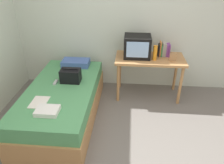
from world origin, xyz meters
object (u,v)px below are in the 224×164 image
object	(u,v)px
picture_frame	(173,57)
magazine	(39,102)
desk	(149,63)
tv	(137,46)
folded_towel	(47,111)
pillow	(76,63)
bed	(63,102)
remote_silver	(56,82)
handbag	(71,76)
water_bottle	(155,53)
book_row	(164,50)
remote_dark	(54,108)

from	to	relation	value
picture_frame	magazine	xyz separation A→B (m)	(-1.87, -1.05, -0.27)
desk	tv	size ratio (longest dim) A/B	2.64
desk	magazine	size ratio (longest dim) A/B	4.00
magazine	folded_towel	bearing A→B (deg)	-47.58
tv	pillow	size ratio (longest dim) A/B	0.92
desk	magazine	distance (m)	1.92
folded_towel	bed	bearing A→B (deg)	91.96
remote_silver	folded_towel	distance (m)	0.75
folded_towel	handbag	bearing A→B (deg)	83.76
pillow	handbag	bearing A→B (deg)	-83.90
water_bottle	magazine	xyz separation A→B (m)	(-1.58, -1.08, -0.33)
book_row	folded_towel	xyz separation A→B (m)	(-1.55, -1.49, -0.29)
picture_frame	folded_towel	bearing A→B (deg)	-143.13
desk	picture_frame	bearing A→B (deg)	-18.89
handbag	water_bottle	bearing A→B (deg)	20.18
desk	handbag	distance (m)	1.36
picture_frame	folded_towel	distance (m)	2.11
bed	book_row	size ratio (longest dim) A/B	8.04
book_row	remote_dark	world-z (taller)	book_row
pillow	remote_dark	xyz separation A→B (m)	(0.03, -1.31, -0.04)
handbag	magazine	bearing A→B (deg)	-114.68
picture_frame	remote_dark	distance (m)	2.02
tv	pillow	xyz separation A→B (m)	(-1.07, -0.01, -0.34)
tv	water_bottle	size ratio (longest dim) A/B	1.79
picture_frame	handbag	xyz separation A→B (m)	(-1.59, -0.45, -0.18)
bed	pillow	distance (m)	0.84
tv	book_row	size ratio (longest dim) A/B	1.77
water_bottle	magazine	bearing A→B (deg)	-145.57
desk	remote_silver	bearing A→B (deg)	-156.34
tv	pillow	distance (m)	1.12
bed	remote_dark	distance (m)	0.62
water_bottle	remote_dark	xyz separation A→B (m)	(-1.33, -1.20, -0.32)
bed	magazine	xyz separation A→B (m)	(-0.17, -0.42, 0.27)
water_bottle	remote_dark	world-z (taller)	water_bottle
handbag	magazine	world-z (taller)	handbag
book_row	picture_frame	world-z (taller)	book_row
magazine	remote_silver	bearing A→B (deg)	84.57
handbag	remote_silver	distance (m)	0.25
magazine	bed	bearing A→B (deg)	68.39
folded_towel	pillow	bearing A→B (deg)	88.96
book_row	handbag	distance (m)	1.63
bed	handbag	bearing A→B (deg)	58.76
book_row	pillow	xyz separation A→B (m)	(-1.53, -0.09, -0.26)
bed	handbag	distance (m)	0.43
book_row	picture_frame	xyz separation A→B (m)	(0.12, -0.23, -0.04)
magazine	remote_silver	size ratio (longest dim) A/B	2.01
picture_frame	folded_towel	size ratio (longest dim) A/B	0.50
book_row	pillow	distance (m)	1.55
bed	tv	world-z (taller)	tv
remote_dark	folded_towel	xyz separation A→B (m)	(-0.06, -0.09, 0.02)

